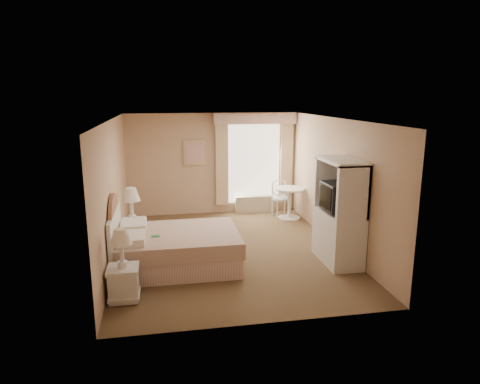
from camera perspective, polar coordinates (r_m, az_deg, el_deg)
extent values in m
cube|color=brown|center=(8.33, -1.32, -7.77)|extent=(4.20, 5.50, 0.01)
cube|color=silver|center=(7.81, -1.42, 9.68)|extent=(4.20, 5.50, 0.01)
cube|color=tan|center=(10.65, -3.69, 3.74)|extent=(4.20, 0.01, 2.50)
cube|color=tan|center=(5.37, 3.26, -5.44)|extent=(4.20, 0.01, 2.50)
cube|color=tan|center=(7.93, -16.53, 0.07)|extent=(0.01, 5.50, 2.50)
cube|color=tan|center=(8.55, 12.68, 1.19)|extent=(0.01, 5.50, 2.50)
cube|color=white|center=(10.79, 1.89, 3.88)|extent=(1.30, 0.02, 2.00)
cube|color=beige|center=(10.60, -2.46, 3.71)|extent=(0.30, 0.08, 2.05)
cube|color=beige|center=(10.95, 6.20, 3.94)|extent=(0.30, 0.08, 2.05)
cube|color=tan|center=(10.59, 2.04, 9.80)|extent=(2.05, 0.20, 0.28)
cube|color=beige|center=(10.92, 1.95, -1.59)|extent=(1.00, 0.22, 0.42)
cube|color=#D1B281|center=(10.54, -6.13, 5.25)|extent=(0.52, 0.03, 0.62)
cube|color=beige|center=(10.52, -6.13, 5.23)|extent=(0.42, 0.02, 0.52)
cube|color=tan|center=(7.62, -8.14, -8.52)|extent=(2.01, 1.53, 0.34)
cube|color=#CCA999|center=(7.52, -8.21, -6.34)|extent=(2.07, 1.59, 0.27)
cube|color=white|center=(7.13, -14.31, -6.07)|extent=(0.43, 0.59, 0.13)
cube|color=white|center=(7.82, -13.97, -4.36)|extent=(0.43, 0.59, 0.13)
cube|color=#248443|center=(7.33, -11.18, -5.80)|extent=(0.14, 0.10, 0.01)
cube|color=white|center=(7.54, -16.26, -6.28)|extent=(0.06, 1.63, 1.05)
cylinder|color=#996F51|center=(7.51, -16.31, -5.59)|extent=(0.05, 1.44, 1.44)
cube|color=white|center=(6.56, -15.22, -11.85)|extent=(0.41, 0.41, 0.44)
cube|color=white|center=(6.46, -15.36, -9.85)|extent=(0.44, 0.44, 0.05)
cube|color=white|center=(6.63, -15.15, -13.04)|extent=(0.44, 0.44, 0.04)
cylinder|color=white|center=(6.44, -15.39, -9.27)|extent=(0.14, 0.14, 0.09)
cylinder|color=white|center=(6.37, -15.49, -7.79)|extent=(0.06, 0.06, 0.35)
cone|color=white|center=(6.30, -15.62, -5.75)|extent=(0.32, 0.32, 0.23)
cube|color=white|center=(8.63, -14.06, -5.56)|extent=(0.45, 0.45, 0.49)
cube|color=white|center=(8.55, -14.16, -3.81)|extent=(0.49, 0.49, 0.06)
cube|color=white|center=(8.68, -14.01, -6.60)|extent=(0.49, 0.49, 0.05)
cylinder|color=white|center=(8.53, -14.19, -3.31)|extent=(0.16, 0.16, 0.10)
cylinder|color=white|center=(8.47, -14.27, -2.04)|extent=(0.07, 0.07, 0.39)
cone|color=white|center=(8.41, -14.36, -0.30)|extent=(0.35, 0.35, 0.25)
cylinder|color=white|center=(10.46, 6.54, -3.42)|extent=(0.53, 0.53, 0.03)
cylinder|color=white|center=(10.37, 6.59, -1.50)|extent=(0.08, 0.08, 0.71)
cylinder|color=white|center=(10.29, 6.64, 0.42)|extent=(0.71, 0.71, 0.04)
cylinder|color=white|center=(10.38, 4.99, -2.34)|extent=(0.03, 0.03, 0.44)
cylinder|color=white|center=(10.50, 6.69, -2.19)|extent=(0.03, 0.03, 0.44)
cylinder|color=white|center=(10.68, 4.33, -1.89)|extent=(0.03, 0.03, 0.44)
cylinder|color=white|center=(10.80, 5.98, -1.75)|extent=(0.03, 0.03, 0.44)
cylinder|color=white|center=(10.53, 5.52, -0.82)|extent=(0.48, 0.48, 0.04)
torus|color=white|center=(10.60, 5.27, 0.59)|extent=(0.43, 0.15, 0.42)
cylinder|color=white|center=(10.58, 4.36, 0.30)|extent=(0.03, 0.03, 0.39)
cylinder|color=white|center=(10.70, 6.03, 0.42)|extent=(0.03, 0.03, 0.39)
cube|color=white|center=(7.85, 12.92, -5.87)|extent=(0.56, 1.12, 0.91)
cube|color=white|center=(7.15, 14.90, -0.20)|extent=(0.56, 0.08, 0.91)
cube|color=white|center=(8.08, 11.81, 1.43)|extent=(0.56, 0.08, 0.91)
cube|color=white|center=(7.53, 13.44, 4.07)|extent=(0.56, 1.12, 0.06)
cube|color=white|center=(7.71, 15.03, 0.74)|extent=(0.04, 1.12, 0.91)
cube|color=black|center=(7.64, 13.06, -0.60)|extent=(0.49, 0.61, 0.49)
cube|color=black|center=(7.55, 11.36, -0.69)|extent=(0.02, 0.51, 0.41)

